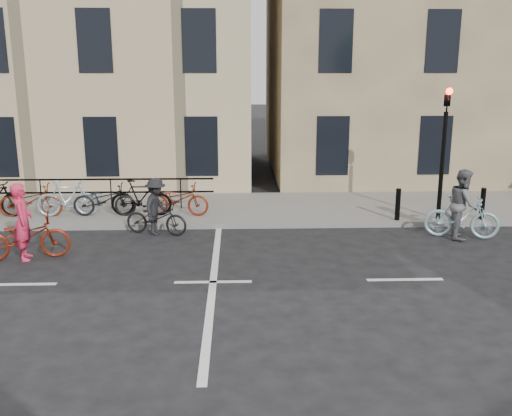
{
  "coord_description": "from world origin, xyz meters",
  "views": [
    {
      "loc": [
        0.51,
        -11.08,
        4.29
      ],
      "look_at": [
        0.95,
        1.92,
        1.1
      ],
      "focal_mm": 40.0,
      "sensor_mm": 36.0,
      "label": 1
    }
  ],
  "objects_px": {
    "cyclist_pink": "(24,233)",
    "cyclist_grey": "(462,211)",
    "cyclist_dark": "(156,212)",
    "traffic_light": "(444,137)"
  },
  "relations": [
    {
      "from": "traffic_light",
      "to": "cyclist_grey",
      "type": "relative_size",
      "value": 2.01
    },
    {
      "from": "cyclist_pink",
      "to": "cyclist_grey",
      "type": "bearing_deg",
      "value": -96.21
    },
    {
      "from": "traffic_light",
      "to": "cyclist_pink",
      "type": "distance_m",
      "value": 11.08
    },
    {
      "from": "cyclist_grey",
      "to": "cyclist_dark",
      "type": "xyz_separation_m",
      "value": [
        -7.95,
        0.62,
        -0.14
      ]
    },
    {
      "from": "cyclist_pink",
      "to": "cyclist_dark",
      "type": "bearing_deg",
      "value": -67.98
    },
    {
      "from": "cyclist_pink",
      "to": "cyclist_grey",
      "type": "height_order",
      "value": "cyclist_grey"
    },
    {
      "from": "cyclist_grey",
      "to": "cyclist_dark",
      "type": "bearing_deg",
      "value": 101.17
    },
    {
      "from": "cyclist_grey",
      "to": "cyclist_dark",
      "type": "height_order",
      "value": "cyclist_grey"
    },
    {
      "from": "cyclist_pink",
      "to": "cyclist_dark",
      "type": "distance_m",
      "value": 3.37
    },
    {
      "from": "traffic_light",
      "to": "cyclist_dark",
      "type": "bearing_deg",
      "value": -174.43
    }
  ]
}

